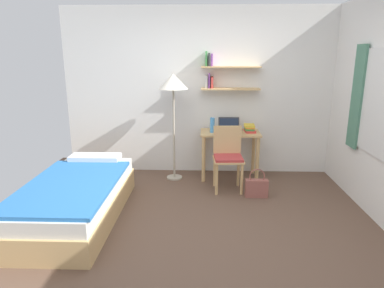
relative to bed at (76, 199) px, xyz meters
The scene contains 10 objects.
ground_plane 1.54m from the bed, ahead, with size 5.28×5.28×0.00m, color brown.
wall_back 2.55m from the bed, 49.64° to the left, with size 4.40×0.27×2.60m.
bed is the anchor object (origin of this frame).
desk 2.41m from the bed, 37.29° to the left, with size 0.90×0.51×0.73m.
desk_chair 2.10m from the bed, 27.76° to the left, with size 0.44×0.41×0.90m.
standing_lamp 2.09m from the bed, 52.70° to the left, with size 0.44×0.44×1.61m.
laptop 2.48m from the bed, 38.92° to the left, with size 0.33×0.22×0.20m.
water_bottle 2.22m from the bed, 40.65° to the left, with size 0.07×0.07×0.23m, color #4C99DB.
book_stack 2.68m from the bed, 33.25° to the left, with size 0.18×0.24×0.11m.
handbag 2.33m from the bed, 17.14° to the left, with size 0.30×0.11×0.40m.
Camera 1 is at (0.00, -3.45, 1.90)m, focal length 32.17 mm.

